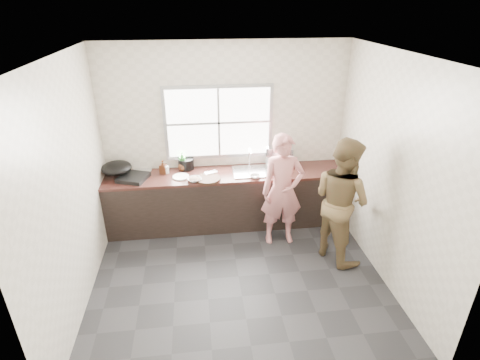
{
  "coord_description": "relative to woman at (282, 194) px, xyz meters",
  "views": [
    {
      "loc": [
        -0.44,
        -3.72,
        3.19
      ],
      "look_at": [
        0.1,
        0.65,
        1.05
      ],
      "focal_mm": 28.0,
      "sensor_mm": 36.0,
      "label": 1
    }
  ],
  "objects": [
    {
      "name": "floor",
      "position": [
        -0.7,
        -0.74,
        -0.76
      ],
      "size": [
        3.6,
        3.2,
        0.01
      ],
      "primitive_type": "cube",
      "color": "#262629",
      "rests_on": "ground"
    },
    {
      "name": "ceiling",
      "position": [
        -0.7,
        -0.74,
        1.95
      ],
      "size": [
        3.6,
        3.2,
        0.01
      ],
      "primitive_type": "cube",
      "color": "silver",
      "rests_on": "wall_back"
    },
    {
      "name": "wall_back",
      "position": [
        -0.7,
        0.87,
        0.6
      ],
      "size": [
        3.6,
        0.01,
        2.7
      ],
      "primitive_type": "cube",
      "color": "beige",
      "rests_on": "ground"
    },
    {
      "name": "wall_left",
      "position": [
        -2.5,
        -0.74,
        0.6
      ],
      "size": [
        0.01,
        3.2,
        2.7
      ],
      "primitive_type": "cube",
      "color": "beige",
      "rests_on": "ground"
    },
    {
      "name": "wall_right",
      "position": [
        1.11,
        -0.74,
        0.6
      ],
      "size": [
        0.01,
        3.2,
        2.7
      ],
      "primitive_type": "cube",
      "color": "beige",
      "rests_on": "ground"
    },
    {
      "name": "wall_front",
      "position": [
        -0.7,
        -2.34,
        0.6
      ],
      "size": [
        3.6,
        0.01,
        2.7
      ],
      "primitive_type": "cube",
      "color": "silver",
      "rests_on": "ground"
    },
    {
      "name": "cabinet",
      "position": [
        -0.7,
        0.55,
        -0.34
      ],
      "size": [
        3.6,
        0.62,
        0.82
      ],
      "primitive_type": "cube",
      "color": "black",
      "rests_on": "floor"
    },
    {
      "name": "countertop",
      "position": [
        -0.7,
        0.55,
        0.09
      ],
      "size": [
        3.6,
        0.64,
        0.04
      ],
      "primitive_type": "cube",
      "color": "#371B16",
      "rests_on": "cabinet"
    },
    {
      "name": "sink",
      "position": [
        -0.35,
        0.55,
        0.11
      ],
      "size": [
        0.55,
        0.45,
        0.02
      ],
      "primitive_type": "cube",
      "color": "silver",
      "rests_on": "countertop"
    },
    {
      "name": "faucet",
      "position": [
        -0.35,
        0.75,
        0.26
      ],
      "size": [
        0.02,
        0.02,
        0.3
      ],
      "primitive_type": "cylinder",
      "color": "silver",
      "rests_on": "countertop"
    },
    {
      "name": "window_frame",
      "position": [
        -0.8,
        0.85,
        0.8
      ],
      "size": [
        1.6,
        0.05,
        1.1
      ],
      "primitive_type": "cube",
      "color": "#9EA0A5",
      "rests_on": "wall_back"
    },
    {
      "name": "window_glazing",
      "position": [
        -0.8,
        0.83,
        0.8
      ],
      "size": [
        1.5,
        0.01,
        1.0
      ],
      "primitive_type": "cube",
      "color": "white",
      "rests_on": "window_frame"
    },
    {
      "name": "woman",
      "position": [
        0.0,
        0.0,
        0.0
      ],
      "size": [
        0.55,
        0.37,
        1.51
      ],
      "primitive_type": "imported",
      "rotation": [
        0.0,
        0.0,
        -0.01
      ],
      "color": "#CC7A7A",
      "rests_on": "floor"
    },
    {
      "name": "person_side",
      "position": [
        0.68,
        -0.42,
        0.09
      ],
      "size": [
        0.92,
        1.01,
        1.69
      ],
      "primitive_type": "imported",
      "rotation": [
        0.0,
        0.0,
        1.99
      ],
      "color": "brown",
      "rests_on": "floor"
    },
    {
      "name": "cutting_board",
      "position": [
        -1.01,
        0.36,
        0.12
      ],
      "size": [
        0.46,
        0.46,
        0.04
      ],
      "primitive_type": "cylinder",
      "rotation": [
        0.0,
        0.0,
        -0.35
      ],
      "color": "black",
      "rests_on": "countertop"
    },
    {
      "name": "cleaver",
      "position": [
        -0.96,
        0.53,
        0.15
      ],
      "size": [
        0.21,
        0.16,
        0.01
      ],
      "primitive_type": "cube",
      "rotation": [
        0.0,
        0.0,
        0.36
      ],
      "color": "#B4B6BC",
      "rests_on": "cutting_board"
    },
    {
      "name": "bowl_mince",
      "position": [
        -1.2,
        0.34,
        0.13
      ],
      "size": [
        0.25,
        0.25,
        0.05
      ],
      "primitive_type": "imported",
      "rotation": [
        0.0,
        0.0,
        0.31
      ],
      "color": "silver",
      "rests_on": "countertop"
    },
    {
      "name": "bowl_crabs",
      "position": [
        0.03,
        0.58,
        0.14
      ],
      "size": [
        0.24,
        0.24,
        0.07
      ],
      "primitive_type": "imported",
      "rotation": [
        0.0,
        0.0,
        -0.11
      ],
      "color": "silver",
      "rests_on": "countertop"
    },
    {
      "name": "bowl_held",
      "position": [
        -0.33,
        0.34,
        0.13
      ],
      "size": [
        0.23,
        0.23,
        0.06
      ],
      "primitive_type": "imported",
      "rotation": [
        0.0,
        0.0,
        -0.35
      ],
      "color": "silver",
      "rests_on": "countertop"
    },
    {
      "name": "black_pot",
      "position": [
        -1.31,
        0.78,
        0.19
      ],
      "size": [
        0.28,
        0.28,
        0.17
      ],
      "primitive_type": "cylinder",
      "rotation": [
        0.0,
        0.0,
        -0.26
      ],
      "color": "black",
      "rests_on": "countertop"
    },
    {
      "name": "plate_food",
      "position": [
        -1.39,
        0.49,
        0.11
      ],
      "size": [
        0.32,
        0.32,
        0.02
      ],
      "primitive_type": "cylinder",
      "rotation": [
        0.0,
        0.0,
        -0.41
      ],
      "color": "white",
      "rests_on": "countertop"
    },
    {
      "name": "bottle_green",
      "position": [
        -1.36,
        0.75,
        0.25
      ],
      "size": [
        0.15,
        0.15,
        0.29
      ],
      "primitive_type": "imported",
      "rotation": [
        0.0,
        0.0,
        -0.42
      ],
      "color": "#2B842C",
      "rests_on": "countertop"
    },
    {
      "name": "bottle_brown_tall",
      "position": [
        -1.64,
        0.66,
        0.2
      ],
      "size": [
        0.11,
        0.11,
        0.19
      ],
      "primitive_type": "imported",
      "rotation": [
        0.0,
        0.0,
        -0.37
      ],
      "color": "#3D1D0F",
      "rests_on": "countertop"
    },
    {
      "name": "bottle_brown_short",
      "position": [
        -1.36,
        0.73,
        0.19
      ],
      "size": [
        0.14,
        0.14,
        0.17
      ],
      "primitive_type": "imported",
      "rotation": [
        0.0,
        0.0,
        0.1
      ],
      "color": "#3F200F",
      "rests_on": "countertop"
    },
    {
      "name": "glass_jar",
      "position": [
        -1.6,
        0.67,
        0.16
      ],
      "size": [
        0.1,
        0.1,
        0.11
      ],
      "primitive_type": "cylinder",
      "rotation": [
        0.0,
        0.0,
        -0.25
      ],
      "color": "white",
      "rests_on": "countertop"
    },
    {
      "name": "burner",
      "position": [
        -2.06,
        0.51,
        0.13
      ],
      "size": [
        0.48,
        0.48,
        0.06
      ],
      "primitive_type": "cube",
      "rotation": [
        0.0,
        0.0,
        -0.35
      ],
      "color": "black",
      "rests_on": "countertop"
    },
    {
      "name": "wok",
      "position": [
        -2.3,
        0.63,
        0.25
      ],
      "size": [
        0.52,
        0.52,
        0.16
      ],
      "primitive_type": "ellipsoid",
      "rotation": [
        0.0,
        0.0,
        0.23
      ],
      "color": "black",
      "rests_on": "burner"
    },
    {
      "name": "dish_rack",
      "position": [
        0.12,
        0.78,
        0.26
      ],
      "size": [
        0.46,
        0.37,
        0.3
      ],
      "primitive_type": "cube",
      "rotation": [
        0.0,
        0.0,
        -0.24
      ],
      "color": "silver",
      "rests_on": "countertop"
    },
    {
      "name": "pot_lid_left",
      "position": [
        -2.01,
        0.54,
        0.11
      ],
      "size": [
        0.3,
        0.3,
        0.01
      ],
      "primitive_type": "cylinder",
      "rotation": [
        0.0,
        0.0,
        0.21
      ],
      "color": "silver",
      "rests_on": "countertop"
    },
    {
      "name": "pot_lid_right",
      "position": [
        -1.97,
        0.78,
        0.11
      ],
      "size": [
        0.3,
        0.3,
        0.01
      ],
      "primitive_type": "cylinder",
      "rotation": [
        0.0,
        0.0,
        0.05
      ],
      "color": "silver",
      "rests_on": "countertop"
    }
  ]
}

